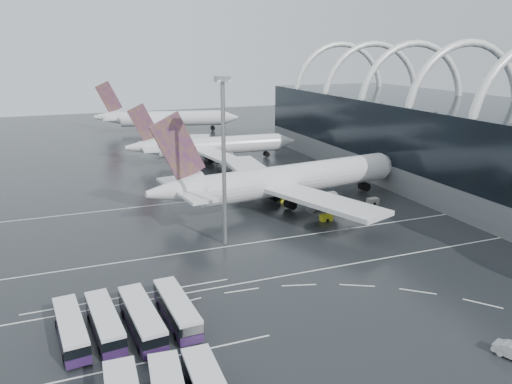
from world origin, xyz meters
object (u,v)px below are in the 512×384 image
object	(u,v)px
airliner_gate_b	(211,146)
airliner_gate_c	(165,119)
gse_cart_belly_a	(326,218)
gse_cart_belly_b	(331,200)
gse_cart_belly_d	(373,201)
bus_row_near_a	(71,329)
gse_cart_belly_e	(284,199)
floodlight_mast	(223,142)
airliner_main	(287,181)
bus_row_near_c	(142,318)
bus_row_near_d	(177,309)
bus_row_near_b	(105,322)

from	to	relation	value
airliner_gate_b	airliner_gate_c	xyz separation A→B (m)	(-1.91, 59.43, 0.61)
airliner_gate_b	gse_cart_belly_a	xyz separation A→B (m)	(5.75, -59.88, -3.87)
airliner_gate_b	airliner_gate_c	bearing A→B (deg)	94.78
gse_cart_belly_b	gse_cart_belly_d	distance (m)	9.09
bus_row_near_a	gse_cart_belly_a	size ratio (longest dim) A/B	5.30
bus_row_near_a	gse_cart_belly_e	size ratio (longest dim) A/B	6.21
floodlight_mast	gse_cart_belly_a	bearing A→B (deg)	10.89
gse_cart_belly_d	airliner_gate_b	bearing A→B (deg)	110.88
airliner_main	gse_cart_belly_d	xyz separation A→B (m)	(17.84, -6.38, -4.77)
airliner_gate_c	bus_row_near_c	size ratio (longest dim) A/B	4.29
airliner_gate_c	bus_row_near_d	world-z (taller)	airliner_gate_c
bus_row_near_a	bus_row_near_b	xyz separation A→B (m)	(3.79, 0.09, 0.00)
gse_cart_belly_d	floodlight_mast	bearing A→B (deg)	-164.70
bus_row_near_a	bus_row_near_b	bearing A→B (deg)	-93.97
airliner_main	airliner_gate_c	bearing A→B (deg)	84.73
airliner_main	bus_row_near_a	world-z (taller)	airliner_main
airliner_gate_c	bus_row_near_d	xyz separation A→B (m)	(-28.11, -145.72, -3.41)
bus_row_near_a	gse_cart_belly_d	world-z (taller)	bus_row_near_a
gse_cart_belly_a	gse_cart_belly_b	distance (m)	12.31
gse_cart_belly_a	gse_cart_belly_d	bearing A→B (deg)	21.56
bus_row_near_a	gse_cart_belly_b	bearing A→B (deg)	-61.77
airliner_gate_c	bus_row_near_b	size ratio (longest dim) A/B	4.61
bus_row_near_a	gse_cart_belly_b	xyz separation A→B (m)	(55.05, 36.54, -1.10)
airliner_gate_c	gse_cart_belly_b	bearing A→B (deg)	-68.29
bus_row_near_b	gse_cart_belly_e	world-z (taller)	bus_row_near_b
bus_row_near_d	gse_cart_belly_b	xyz separation A→B (m)	(42.64, 36.62, -1.17)
bus_row_near_b	gse_cart_belly_a	distance (m)	51.57
airliner_main	airliner_gate_b	xyz separation A→B (m)	(-2.76, 47.63, -0.93)
airliner_main	gse_cart_belly_e	distance (m)	5.52
gse_cart_belly_a	gse_cart_belly_e	size ratio (longest dim) A/B	1.17
gse_cart_belly_b	gse_cart_belly_e	bearing A→B (deg)	154.04
airliner_main	bus_row_near_c	distance (m)	54.37
airliner_main	airliner_gate_b	size ratio (longest dim) A/B	1.24
airliner_main	bus_row_near_d	size ratio (longest dim) A/B	5.02
bus_row_near_a	gse_cart_belly_d	distance (m)	70.79
bus_row_near_a	floodlight_mast	bearing A→B (deg)	-54.94
airliner_gate_c	gse_cart_belly_e	distance (m)	104.81
floodlight_mast	gse_cart_belly_a	xyz separation A→B (m)	(22.27, 4.29, -17.31)
airliner_main	bus_row_near_d	world-z (taller)	airliner_main
airliner_gate_c	gse_cart_belly_a	bearing A→B (deg)	-72.20
bus_row_near_a	gse_cart_belly_d	size ratio (longest dim) A/B	5.03
floodlight_mast	gse_cart_belly_d	bearing A→B (deg)	15.30
floodlight_mast	gse_cart_belly_e	distance (m)	32.54
bus_row_near_d	bus_row_near_a	bearing A→B (deg)	86.56
bus_row_near_c	floodlight_mast	size ratio (longest dim) A/B	0.47
airliner_gate_c	gse_cart_belly_e	bearing A→B (deg)	-73.00
gse_cart_belly_e	airliner_main	bearing A→B (deg)	-103.24
airliner_main	airliner_gate_b	distance (m)	47.72
airliner_main	floodlight_mast	world-z (taller)	floodlight_mast
airliner_gate_c	bus_row_near_a	xyz separation A→B (m)	(-40.52, -145.64, -3.48)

